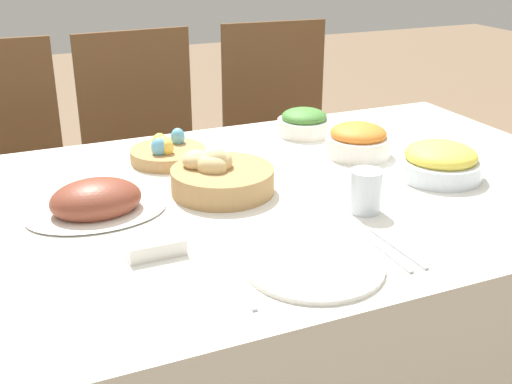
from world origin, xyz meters
name	(u,v)px	position (x,y,z in m)	size (l,w,h in m)	color
dining_table	(252,323)	(0.00, 0.00, 0.36)	(1.81, 1.07, 0.72)	silver
chair_far_right	(283,144)	(0.51, 0.87, 0.51)	(0.45, 0.45, 0.97)	brown
chair_far_center	(149,163)	(-0.03, 0.87, 0.51)	(0.44, 0.44, 0.97)	brown
chair_far_left	(4,183)	(-0.53, 0.87, 0.51)	(0.44, 0.44, 0.97)	brown
bread_basket	(220,176)	(-0.06, 0.04, 0.76)	(0.24, 0.24, 0.11)	#AD8451
egg_basket	(167,153)	(-0.12, 0.30, 0.75)	(0.20, 0.20, 0.08)	#AD8451
ham_platter	(96,202)	(-0.36, 0.03, 0.75)	(0.31, 0.21, 0.09)	silver
carrot_bowl	(358,140)	(0.38, 0.14, 0.76)	(0.18, 0.18, 0.09)	silver
pineapple_bowl	(440,162)	(0.48, -0.09, 0.76)	(0.21, 0.21, 0.09)	silver
green_salad_bowl	(304,122)	(0.33, 0.37, 0.76)	(0.16, 0.16, 0.08)	silver
dinner_plate	(314,266)	(-0.03, -0.37, 0.73)	(0.26, 0.26, 0.01)	silver
fork	(236,284)	(-0.19, -0.37, 0.72)	(0.01, 0.18, 0.00)	#B7B7BC
knife	(385,251)	(0.12, -0.37, 0.72)	(0.01, 0.18, 0.00)	#B7B7BC
spoon	(398,248)	(0.15, -0.37, 0.72)	(0.01, 0.18, 0.00)	#B7B7BC
drinking_cup	(365,191)	(0.19, -0.19, 0.77)	(0.07, 0.07, 0.10)	silver
butter_dish	(155,245)	(-0.29, -0.19, 0.74)	(0.11, 0.07, 0.03)	silver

